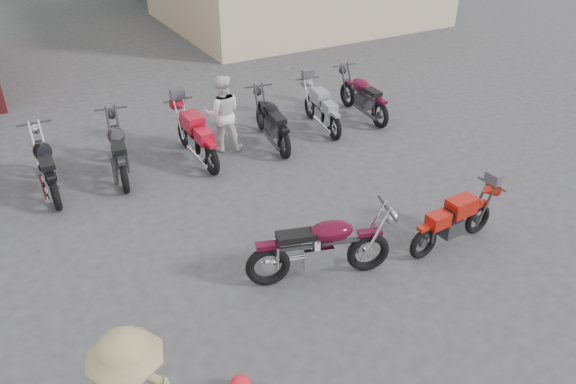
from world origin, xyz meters
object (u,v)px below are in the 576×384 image
person_light (223,114)px  row_bike_7 (363,94)px  row_bike_3 (118,147)px  row_bike_6 (322,107)px  vintage_motorcycle (322,243)px  row_bike_2 (46,163)px  row_bike_5 (272,119)px  sportbike (455,218)px  row_bike_4 (196,134)px

person_light → row_bike_7: person_light is taller
row_bike_3 → row_bike_6: 4.90m
vintage_motorcycle → row_bike_2: bearing=139.9°
row_bike_5 → row_bike_7: 2.78m
sportbike → row_bike_7: row_bike_7 is taller
row_bike_5 → person_light: bearing=85.1°
row_bike_2 → row_bike_7: 7.62m
row_bike_6 → vintage_motorcycle: bearing=155.4°
row_bike_2 → row_bike_4: bearing=-92.0°
person_light → row_bike_7: bearing=-160.2°
row_bike_2 → row_bike_5: 4.86m
vintage_motorcycle → row_bike_7: bearing=65.2°
row_bike_4 → row_bike_2: bearing=86.1°
row_bike_2 → row_bike_4: row_bike_2 is taller
sportbike → row_bike_4: size_ratio=0.86×
row_bike_4 → row_bike_3: bearing=83.4°
row_bike_6 → row_bike_7: 1.30m
row_bike_6 → row_bike_2: bearing=97.1°
row_bike_5 → row_bike_7: bearing=-75.3°
sportbike → row_bike_4: (-2.64, 5.10, 0.08)m
row_bike_5 → vintage_motorcycle: bearing=169.8°
vintage_motorcycle → row_bike_6: (3.04, 4.88, -0.09)m
row_bike_3 → row_bike_5: bearing=-84.7°
vintage_motorcycle → person_light: 4.98m
person_light → row_bike_7: 3.86m
person_light → row_bike_4: size_ratio=0.83×
row_bike_5 → row_bike_2: bearing=95.8°
vintage_motorcycle → row_bike_7: size_ratio=1.06×
row_bike_4 → vintage_motorcycle: bearing=-178.3°
row_bike_6 → person_light: bearing=95.8°
vintage_motorcycle → sportbike: bearing=8.3°
row_bike_3 → row_bike_2: bearing=99.4°
row_bike_2 → row_bike_6: bearing=-89.5°
row_bike_6 → row_bike_7: row_bike_7 is taller
row_bike_4 → row_bike_5: (1.81, -0.07, 0.00)m
row_bike_3 → row_bike_7: row_bike_3 is taller
row_bike_3 → row_bike_4: 1.64m
vintage_motorcycle → sportbike: (2.41, -0.33, -0.12)m
row_bike_3 → row_bike_6: (4.90, -0.04, -0.06)m
sportbike → person_light: 5.63m
sportbike → row_bike_4: row_bike_4 is taller
sportbike → row_bike_3: row_bike_3 is taller
row_bike_2 → vintage_motorcycle: bearing=-145.5°
row_bike_5 → row_bike_3: bearing=94.6°
row_bike_2 → row_bike_7: row_bike_2 is taller
vintage_motorcycle → row_bike_3: 5.26m
vintage_motorcycle → row_bike_6: size_ratio=1.16×
person_light → row_bike_2: person_light is taller
row_bike_3 → sportbike: bearing=-131.8°
row_bike_2 → row_bike_3: size_ratio=0.99×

